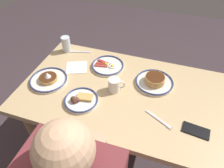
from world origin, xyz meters
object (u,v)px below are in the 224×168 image
object	(u,v)px
drinking_glass	(66,45)
paper_napkin	(76,67)
plate_near_main	(108,66)
butter_knife	(77,52)
plate_far_side	(48,79)
cell_phone	(196,131)
plate_far_companion	(154,81)
fork_near	(159,119)
plate_center_pancakes	(81,100)
coffee_mug	(115,85)

from	to	relation	value
drinking_glass	paper_napkin	bearing A→B (deg)	133.18
plate_near_main	drinking_glass	distance (m)	0.40
drinking_glass	paper_napkin	xyz separation A→B (m)	(-0.16, 0.18, -0.05)
plate_near_main	butter_knife	xyz separation A→B (m)	(0.30, -0.10, -0.01)
plate_far_side	cell_phone	xyz separation A→B (m)	(-0.97, 0.10, -0.01)
plate_near_main	plate_far_companion	xyz separation A→B (m)	(-0.36, 0.07, 0.01)
fork_near	paper_napkin	bearing A→B (deg)	-23.34
drinking_glass	plate_far_companion	bearing A→B (deg)	167.39
plate_far_companion	fork_near	xyz separation A→B (m)	(-0.08, 0.29, -0.02)
plate_far_side	drinking_glass	bearing A→B (deg)	-82.27
drinking_glass	fork_near	size ratio (longest dim) A/B	0.75
plate_far_companion	plate_far_side	bearing A→B (deg)	16.45
cell_phone	butter_knife	xyz separation A→B (m)	(0.94, -0.48, -0.00)
plate_far_companion	butter_knife	bearing A→B (deg)	-14.88
fork_near	cell_phone	bearing A→B (deg)	176.84
plate_center_pancakes	cell_phone	size ratio (longest dim) A/B	1.47
plate_far_side	butter_knife	xyz separation A→B (m)	(-0.03, -0.38, -0.01)
plate_center_pancakes	fork_near	bearing A→B (deg)	-178.40
plate_center_pancakes	cell_phone	world-z (taller)	plate_center_pancakes
plate_far_companion	butter_knife	xyz separation A→B (m)	(0.66, -0.17, -0.02)
plate_far_side	plate_near_main	bearing A→B (deg)	-140.35
fork_near	drinking_glass	bearing A→B (deg)	-29.21
plate_near_main	drinking_glass	bearing A→B (deg)	-13.92
plate_far_side	butter_knife	bearing A→B (deg)	-95.26
plate_center_pancakes	butter_knife	distance (m)	0.54
plate_far_side	paper_napkin	bearing A→B (deg)	-120.55
plate_far_side	fork_near	distance (m)	0.77
plate_far_companion	paper_napkin	world-z (taller)	plate_far_companion
plate_near_main	cell_phone	distance (m)	0.74
plate_center_pancakes	paper_napkin	bearing A→B (deg)	-59.70
plate_near_main	fork_near	xyz separation A→B (m)	(-0.44, 0.36, -0.01)
coffee_mug	butter_knife	bearing A→B (deg)	-37.04
plate_far_companion	fork_near	world-z (taller)	plate_far_companion
coffee_mug	cell_phone	xyz separation A→B (m)	(-0.52, 0.16, -0.04)
plate_far_companion	drinking_glass	bearing A→B (deg)	-12.61
cell_phone	paper_napkin	bearing A→B (deg)	-12.51
plate_far_side	coffee_mug	bearing A→B (deg)	-172.39
plate_far_companion	coffee_mug	distance (m)	0.28
cell_phone	plate_far_side	bearing A→B (deg)	0.56
plate_far_companion	butter_knife	distance (m)	0.68
plate_far_side	butter_knife	world-z (taller)	plate_far_side
drinking_glass	butter_knife	bearing A→B (deg)	-174.31
plate_near_main	plate_center_pancakes	xyz separation A→B (m)	(0.04, 0.38, 0.00)
plate_near_main	drinking_glass	size ratio (longest dim) A/B	1.91
paper_napkin	butter_knife	world-z (taller)	butter_knife
coffee_mug	drinking_glass	bearing A→B (deg)	-31.42
drinking_glass	paper_napkin	size ratio (longest dim) A/B	0.83
plate_near_main	plate_far_companion	distance (m)	0.37
plate_near_main	plate_far_companion	size ratio (longest dim) A/B	0.93
paper_napkin	fork_near	xyz separation A→B (m)	(-0.65, 0.28, 0.00)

